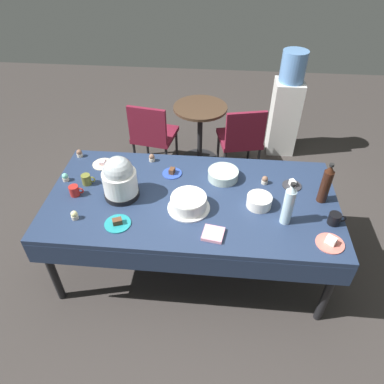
{
  "coord_description": "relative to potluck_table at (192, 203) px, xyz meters",
  "views": [
    {
      "loc": [
        0.19,
        -2.03,
        2.53
      ],
      "look_at": [
        0.0,
        0.0,
        0.8
      ],
      "focal_mm": 33.24,
      "sensor_mm": 36.0,
      "label": 1
    }
  ],
  "objects": [
    {
      "name": "ground",
      "position": [
        0.0,
        0.0,
        -0.69
      ],
      "size": [
        9.0,
        9.0,
        0.0
      ],
      "primitive_type": "plane",
      "color": "#383330"
    },
    {
      "name": "potluck_table",
      "position": [
        0.0,
        0.0,
        0.0
      ],
      "size": [
        2.2,
        1.1,
        0.75
      ],
      "color": "navy",
      "rests_on": "ground"
    },
    {
      "name": "frosted_layer_cake",
      "position": [
        -0.01,
        -0.13,
        0.12
      ],
      "size": [
        0.31,
        0.31,
        0.11
      ],
      "color": "silver",
      "rests_on": "potluck_table"
    },
    {
      "name": "slow_cooker",
      "position": [
        -0.53,
        -0.03,
        0.22
      ],
      "size": [
        0.27,
        0.27,
        0.34
      ],
      "color": "black",
      "rests_on": "potluck_table"
    },
    {
      "name": "glass_salad_bowl",
      "position": [
        0.23,
        0.25,
        0.1
      ],
      "size": [
        0.25,
        0.25,
        0.08
      ],
      "primitive_type": "cylinder",
      "color": "#B2C6BC",
      "rests_on": "potluck_table"
    },
    {
      "name": "ceramic_snack_bowl",
      "position": [
        0.5,
        -0.05,
        0.11
      ],
      "size": [
        0.18,
        0.18,
        0.09
      ],
      "primitive_type": "cylinder",
      "color": "silver",
      "rests_on": "potluck_table"
    },
    {
      "name": "dessert_plate_cream",
      "position": [
        -0.79,
        0.35,
        0.07
      ],
      "size": [
        0.18,
        0.18,
        0.04
      ],
      "color": "beige",
      "rests_on": "potluck_table"
    },
    {
      "name": "dessert_plate_charcoal",
      "position": [
        0.77,
        0.2,
        0.08
      ],
      "size": [
        0.15,
        0.15,
        0.06
      ],
      "color": "#2D2D33",
      "rests_on": "potluck_table"
    },
    {
      "name": "dessert_plate_cobalt",
      "position": [
        -0.19,
        0.28,
        0.07
      ],
      "size": [
        0.16,
        0.16,
        0.05
      ],
      "color": "#2D4CB2",
      "rests_on": "potluck_table"
    },
    {
      "name": "dessert_plate_coral",
      "position": [
        0.95,
        -0.39,
        0.08
      ],
      "size": [
        0.19,
        0.19,
        0.06
      ],
      "color": "#E07266",
      "rests_on": "potluck_table"
    },
    {
      "name": "dessert_plate_teal",
      "position": [
        -0.49,
        -0.33,
        0.07
      ],
      "size": [
        0.19,
        0.19,
        0.05
      ],
      "color": "teal",
      "rests_on": "potluck_table"
    },
    {
      "name": "cupcake_vanilla",
      "position": [
        -1.03,
        0.45,
        0.09
      ],
      "size": [
        0.05,
        0.05,
        0.07
      ],
      "color": "beige",
      "rests_on": "potluck_table"
    },
    {
      "name": "cupcake_cocoa",
      "position": [
        -0.81,
        -0.31,
        0.09
      ],
      "size": [
        0.05,
        0.05,
        0.07
      ],
      "color": "beige",
      "rests_on": "potluck_table"
    },
    {
      "name": "cupcake_lemon",
      "position": [
        0.56,
        0.22,
        0.09
      ],
      "size": [
        0.05,
        0.05,
        0.07
      ],
      "color": "beige",
      "rests_on": "potluck_table"
    },
    {
      "name": "cupcake_rose",
      "position": [
        -0.39,
        0.44,
        0.09
      ],
      "size": [
        0.05,
        0.05,
        0.07
      ],
      "color": "beige",
      "rests_on": "potluck_table"
    },
    {
      "name": "cupcake_mint",
      "position": [
        -1.03,
        0.11,
        0.09
      ],
      "size": [
        0.05,
        0.05,
        0.07
      ],
      "color": "beige",
      "rests_on": "potluck_table"
    },
    {
      "name": "soda_bottle_cola",
      "position": [
        0.97,
        0.05,
        0.22
      ],
      "size": [
        0.07,
        0.07,
        0.34
      ],
      "color": "#33190F",
      "rests_on": "potluck_table"
    },
    {
      "name": "soda_bottle_water",
      "position": [
        0.67,
        -0.2,
        0.22
      ],
      "size": [
        0.07,
        0.07,
        0.35
      ],
      "color": "silver",
      "rests_on": "potluck_table"
    },
    {
      "name": "coffee_mug_black",
      "position": [
        1.01,
        -0.19,
        0.1
      ],
      "size": [
        0.12,
        0.09,
        0.08
      ],
      "color": "black",
      "rests_on": "potluck_table"
    },
    {
      "name": "coffee_mug_red",
      "position": [
        -0.89,
        -0.06,
        0.1
      ],
      "size": [
        0.11,
        0.07,
        0.08
      ],
      "color": "#B2231E",
      "rests_on": "potluck_table"
    },
    {
      "name": "coffee_mug_olive",
      "position": [
        -0.84,
        0.08,
        0.11
      ],
      "size": [
        0.11,
        0.07,
        0.09
      ],
      "color": "olive",
      "rests_on": "potluck_table"
    },
    {
      "name": "paper_napkin_stack",
      "position": [
        0.18,
        -0.38,
        0.07
      ],
      "size": [
        0.16,
        0.16,
        0.02
      ],
      "primitive_type": "cube",
      "rotation": [
        0.0,
        0.0,
        -0.17
      ],
      "color": "pink",
      "rests_on": "potluck_table"
    },
    {
      "name": "maroon_chair_left",
      "position": [
        -0.56,
        1.33,
        -0.2
      ],
      "size": [
        0.51,
        0.51,
        0.85
      ],
      "color": "maroon",
      "rests_on": "ground"
    },
    {
      "name": "maroon_chair_right",
      "position": [
        0.42,
        1.34,
        -0.2
      ],
      "size": [
        0.53,
        0.53,
        0.85
      ],
      "color": "maroon",
      "rests_on": "ground"
    },
    {
      "name": "round_cafe_table",
      "position": [
        -0.05,
        1.56,
        -0.19
      ],
      "size": [
        0.6,
        0.6,
        0.72
      ],
      "color": "#473323",
      "rests_on": "ground"
    },
    {
      "name": "water_cooler",
      "position": [
        0.94,
        1.9,
        -0.1
      ],
      "size": [
        0.32,
        0.32,
        1.24
      ],
      "color": "silver",
      "rests_on": "ground"
    }
  ]
}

